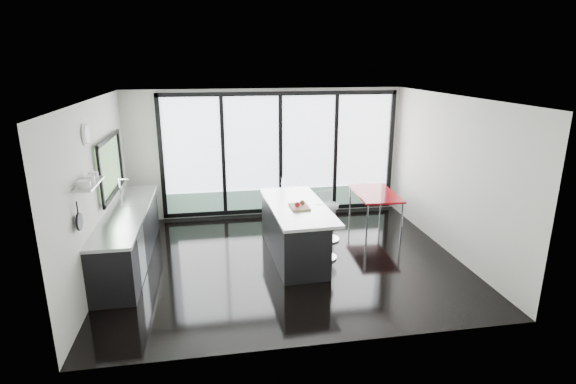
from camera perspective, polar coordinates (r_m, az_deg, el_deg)
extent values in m
cube|color=black|center=(8.00, -0.35, -8.57)|extent=(6.00, 5.00, 0.00)
cube|color=white|center=(7.27, -0.39, 11.85)|extent=(6.00, 5.00, 0.00)
cube|color=beige|center=(9.92, -2.73, 4.92)|extent=(6.00, 0.00, 2.80)
cube|color=white|center=(9.93, -0.98, 4.95)|extent=(5.00, 0.02, 2.50)
cube|color=gray|center=(10.15, -0.92, -0.80)|extent=(5.00, 0.02, 0.44)
cube|color=black|center=(9.79, -8.22, 4.61)|extent=(0.08, 0.04, 2.50)
cube|color=black|center=(9.89, -0.95, 4.91)|extent=(0.08, 0.04, 2.50)
cube|color=black|center=(10.16, 6.07, 5.12)|extent=(0.08, 0.04, 2.50)
cube|color=beige|center=(5.19, 4.16, -6.08)|extent=(6.00, 0.00, 2.80)
cube|color=beige|center=(7.64, -23.15, 0.05)|extent=(0.00, 5.00, 2.80)
cube|color=#608755|center=(8.44, -21.79, 3.07)|extent=(0.02, 1.60, 0.90)
cube|color=#AAADAF|center=(6.73, -23.98, 0.94)|extent=(0.25, 0.80, 0.03)
cylinder|color=white|center=(7.16, -24.30, 6.70)|extent=(0.04, 0.30, 0.30)
cylinder|color=black|center=(6.49, -24.98, -3.44)|extent=(0.03, 0.24, 0.24)
cube|color=beige|center=(8.52, 19.99, 1.99)|extent=(0.00, 5.00, 2.80)
cube|color=black|center=(8.24, -19.59, -5.51)|extent=(0.65, 3.20, 0.87)
cube|color=#AAADAF|center=(8.09, -19.91, -2.48)|extent=(0.69, 3.24, 0.05)
cube|color=#AAADAF|center=(8.56, -19.36, -1.40)|extent=(0.45, 0.48, 0.06)
cylinder|color=silver|center=(8.52, -20.51, 0.12)|extent=(0.02, 0.02, 0.44)
cube|color=#AAADAF|center=(7.51, -18.11, -7.65)|extent=(0.03, 0.60, 0.80)
cube|color=black|center=(8.01, 0.61, -5.06)|extent=(0.85, 2.27, 0.89)
cube|color=#AAADAF|center=(7.87, 1.20, -1.84)|extent=(1.06, 2.34, 0.05)
cube|color=tan|center=(7.72, 1.46, -1.90)|extent=(0.32, 0.42, 0.03)
sphere|color=#A30E18|center=(7.64, 1.18, -1.61)|extent=(0.10, 0.10, 0.09)
sphere|color=#54331D|center=(7.76, 1.82, -1.34)|extent=(0.09, 0.09, 0.09)
cylinder|color=silver|center=(8.52, -0.63, 0.78)|extent=(0.07, 0.07, 0.29)
cylinder|color=silver|center=(7.94, 4.61, -5.96)|extent=(0.58, 0.58, 0.73)
cylinder|color=silver|center=(8.73, 5.09, -3.81)|extent=(0.57, 0.57, 0.73)
cube|color=maroon|center=(9.53, 10.92, -2.23)|extent=(0.87, 1.44, 0.75)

